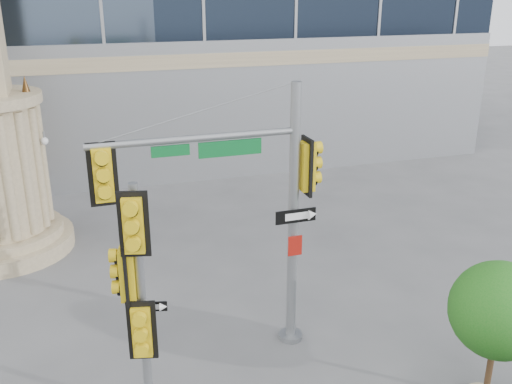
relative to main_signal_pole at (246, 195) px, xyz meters
name	(u,v)px	position (x,y,z in m)	size (l,w,h in m)	color
main_signal_pole	(246,195)	(0.00, 0.00, 0.00)	(4.85, 0.58, 6.25)	slate
secondary_signal_pole	(137,289)	(-2.58, -1.61, -0.99)	(0.85, 0.75, 4.90)	slate
street_tree	(500,313)	(4.23, -3.27, -1.82)	(2.00, 1.95, 3.12)	#9B8869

